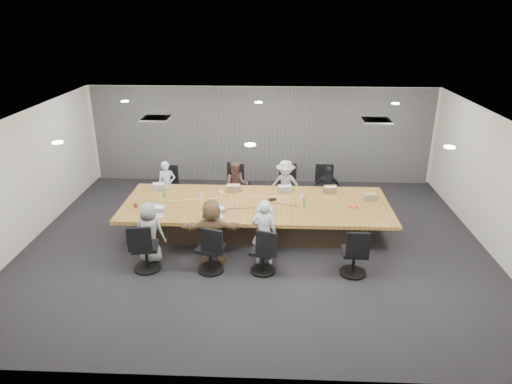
{
  "coord_description": "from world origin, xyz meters",
  "views": [
    {
      "loc": [
        0.41,
        -8.96,
        4.84
      ],
      "look_at": [
        0.0,
        0.4,
        1.05
      ],
      "focal_mm": 32.0,
      "sensor_mm": 36.0,
      "label": 1
    }
  ],
  "objects_px": {
    "chair_0": "(171,189)",
    "snack_packet": "(353,207)",
    "bottle_green_left": "(164,193)",
    "bottle_green_right": "(304,202)",
    "chair_3": "(325,189)",
    "chair_4": "(146,250)",
    "chair_2": "(285,189)",
    "chair_5": "(210,252)",
    "laptop_4": "(156,216)",
    "person_0": "(167,185)",
    "laptop_2": "(286,190)",
    "chair_6": "(263,255)",
    "person_3": "(327,188)",
    "chair_7": "(354,256)",
    "person_1": "(237,186)",
    "laptop_3": "(329,191)",
    "conference_table": "(256,217)",
    "bottle_clear": "(202,197)",
    "person_4": "(150,232)",
    "chair_1": "(238,188)",
    "canvas_bag": "(370,197)",
    "person_2": "(285,185)",
    "laptop_1": "(235,189)",
    "stapler": "(263,207)",
    "laptop_5": "(215,217)",
    "laptop_6": "(264,218)",
    "mug_brown": "(136,205)",
    "person_6": "(264,232)"
  },
  "relations": [
    {
      "from": "chair_5",
      "to": "person_6",
      "type": "distance_m",
      "value": 1.13
    },
    {
      "from": "chair_0",
      "to": "person_1",
      "type": "height_order",
      "value": "person_1"
    },
    {
      "from": "chair_4",
      "to": "chair_6",
      "type": "xyz_separation_m",
      "value": [
        2.3,
        0.0,
        -0.04
      ]
    },
    {
      "from": "person_1",
      "to": "chair_2",
      "type": "bearing_deg",
      "value": 11.12
    },
    {
      "from": "chair_1",
      "to": "chair_7",
      "type": "bearing_deg",
      "value": 145.23
    },
    {
      "from": "chair_6",
      "to": "laptop_4",
      "type": "height_order",
      "value": "chair_6"
    },
    {
      "from": "conference_table",
      "to": "laptop_1",
      "type": "height_order",
      "value": "laptop_1"
    },
    {
      "from": "chair_6",
      "to": "person_3",
      "type": "height_order",
      "value": "person_3"
    },
    {
      "from": "chair_1",
      "to": "chair_5",
      "type": "xyz_separation_m",
      "value": [
        -0.27,
        -3.4,
        -0.02
      ]
    },
    {
      "from": "chair_2",
      "to": "person_4",
      "type": "distance_m",
      "value": 4.13
    },
    {
      "from": "snack_packet",
      "to": "laptop_3",
      "type": "bearing_deg",
      "value": 113.3
    },
    {
      "from": "laptop_5",
      "to": "snack_packet",
      "type": "distance_m",
      "value": 3.04
    },
    {
      "from": "laptop_4",
      "to": "bottle_green_right",
      "type": "bearing_deg",
      "value": 10.04
    },
    {
      "from": "chair_7",
      "to": "laptop_3",
      "type": "bearing_deg",
      "value": 96.95
    },
    {
      "from": "bottle_clear",
      "to": "person_3",
      "type": "bearing_deg",
      "value": 24.27
    },
    {
      "from": "mug_brown",
      "to": "person_1",
      "type": "bearing_deg",
      "value": 39.38
    },
    {
      "from": "chair_3",
      "to": "laptop_3",
      "type": "distance_m",
      "value": 0.95
    },
    {
      "from": "chair_6",
      "to": "canvas_bag",
      "type": "relative_size",
      "value": 2.75
    },
    {
      "from": "laptop_1",
      "to": "person_2",
      "type": "distance_m",
      "value": 1.36
    },
    {
      "from": "conference_table",
      "to": "laptop_5",
      "type": "xyz_separation_m",
      "value": [
        -0.83,
        -0.8,
        0.35
      ]
    },
    {
      "from": "chair_7",
      "to": "laptop_6",
      "type": "relative_size",
      "value": 2.32
    },
    {
      "from": "chair_4",
      "to": "mug_brown",
      "type": "relative_size",
      "value": 7.87
    },
    {
      "from": "chair_4",
      "to": "bottle_green_right",
      "type": "xyz_separation_m",
      "value": [
        3.16,
        1.51,
        0.44
      ]
    },
    {
      "from": "chair_6",
      "to": "chair_7",
      "type": "relative_size",
      "value": 0.95
    },
    {
      "from": "conference_table",
      "to": "stapler",
      "type": "xyz_separation_m",
      "value": [
        0.17,
        -0.28,
        0.37
      ]
    },
    {
      "from": "person_0",
      "to": "laptop_2",
      "type": "bearing_deg",
      "value": -21.21
    },
    {
      "from": "chair_1",
      "to": "chair_5",
      "type": "relative_size",
      "value": 1.05
    },
    {
      "from": "chair_2",
      "to": "bottle_clear",
      "type": "relative_size",
      "value": 3.81
    },
    {
      "from": "laptop_1",
      "to": "canvas_bag",
      "type": "xyz_separation_m",
      "value": [
        3.16,
        -0.5,
        0.07
      ]
    },
    {
      "from": "chair_3",
      "to": "chair_4",
      "type": "height_order",
      "value": "chair_3"
    },
    {
      "from": "person_1",
      "to": "laptop_3",
      "type": "relative_size",
      "value": 4.06
    },
    {
      "from": "chair_5",
      "to": "person_3",
      "type": "distance_m",
      "value": 3.99
    },
    {
      "from": "chair_0",
      "to": "snack_packet",
      "type": "xyz_separation_m",
      "value": [
        4.5,
        -1.85,
        0.39
      ]
    },
    {
      "from": "chair_1",
      "to": "bottle_green_left",
      "type": "bearing_deg",
      "value": 60.86
    },
    {
      "from": "chair_6",
      "to": "canvas_bag",
      "type": "height_order",
      "value": "canvas_bag"
    },
    {
      "from": "conference_table",
      "to": "chair_6",
      "type": "xyz_separation_m",
      "value": [
        0.21,
        -1.7,
        -0.01
      ]
    },
    {
      "from": "chair_5",
      "to": "chair_6",
      "type": "bearing_deg",
      "value": 17.68
    },
    {
      "from": "chair_2",
      "to": "chair_5",
      "type": "distance_m",
      "value": 3.72
    },
    {
      "from": "chair_3",
      "to": "chair_7",
      "type": "height_order",
      "value": "chair_3"
    },
    {
      "from": "bottle_green_left",
      "to": "laptop_2",
      "type": "bearing_deg",
      "value": 11.0
    },
    {
      "from": "chair_4",
      "to": "laptop_4",
      "type": "height_order",
      "value": "chair_4"
    },
    {
      "from": "laptop_4",
      "to": "person_2",
      "type": "bearing_deg",
      "value": 36.87
    },
    {
      "from": "laptop_5",
      "to": "bottle_green_left",
      "type": "bearing_deg",
      "value": 129.8
    },
    {
      "from": "chair_7",
      "to": "person_2",
      "type": "xyz_separation_m",
      "value": [
        -1.28,
        3.05,
        0.25
      ]
    },
    {
      "from": "bottle_green_left",
      "to": "bottle_green_right",
      "type": "bearing_deg",
      "value": -7.76
    },
    {
      "from": "bottle_clear",
      "to": "snack_packet",
      "type": "distance_m",
      "value": 3.39
    },
    {
      "from": "person_3",
      "to": "laptop_4",
      "type": "xyz_separation_m",
      "value": [
        -3.83,
        -2.15,
        0.16
      ]
    },
    {
      "from": "person_1",
      "to": "bottle_green_right",
      "type": "relative_size",
      "value": 5.25
    },
    {
      "from": "person_3",
      "to": "person_4",
      "type": "xyz_separation_m",
      "value": [
        -3.83,
        -2.7,
        0.05
      ]
    },
    {
      "from": "chair_0",
      "to": "chair_5",
      "type": "distance_m",
      "value": 3.73
    }
  ]
}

